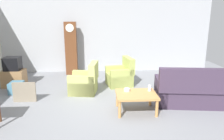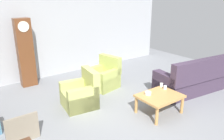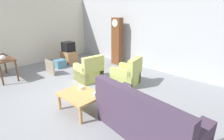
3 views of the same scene
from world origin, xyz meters
The scene contains 18 objects.
ground_plane centered at (0.00, 0.00, 0.00)m, with size 10.40×10.40×0.00m, color gray.
garage_door_wall centered at (0.00, 3.60, 1.60)m, with size 8.40×0.16×3.20m, color #ADAFB5.
pegboard_wall_left centered at (-4.20, 0.40, 1.44)m, with size 0.12×6.40×2.88m, color silver.
couch_floral centered at (2.23, -0.10, 0.36)m, with size 2.19×1.13×1.04m.
armchair_olive_near centered at (-0.72, 0.99, 0.31)m, with size 0.89×0.86×0.92m.
armchair_olive_far centered at (0.41, 1.65, 0.31)m, with size 0.93×0.91×0.92m.
coffee_table_wood centered at (0.58, -0.38, 0.39)m, with size 0.96×0.76×0.45m.
console_table_dark centered at (-3.07, -0.96, 0.66)m, with size 1.30×0.56×0.78m.
grandfather_clock centered at (-1.36, 3.14, 1.01)m, with size 0.44×0.30×2.02m.
tv_stand_cabinet centered at (-3.06, 1.74, 0.27)m, with size 0.68×0.52×0.54m, color #997047.
tv_crt centered at (-3.06, 1.74, 0.75)m, with size 0.48×0.44×0.42m, color black.
framed_picture_leaning centered at (-2.29, 0.38, 0.27)m, with size 0.60×0.05×0.54m, color gray.
storage_box_blue centered at (-2.76, 1.08, 0.17)m, with size 0.37×0.42×0.33m, color teal.
glass_dome_cloche centered at (-2.63, -1.01, 0.87)m, with size 0.18×0.18×0.18m, color silver.
cup_white_porcelain centered at (0.97, -0.07, 0.50)m, with size 0.08×0.08×0.10m, color white.
cup_blue_rimmed centered at (0.94, -0.22, 0.50)m, with size 0.08×0.08×0.09m, color silver.
bowl_white_stacked centered at (0.38, -0.20, 0.49)m, with size 0.15×0.15×0.07m, color white.
wine_glass_mid centered at (-3.34, -0.89, 0.90)m, with size 0.06×0.06×0.18m.
Camera 3 is at (3.70, -2.59, 2.37)m, focal length 28.10 mm.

